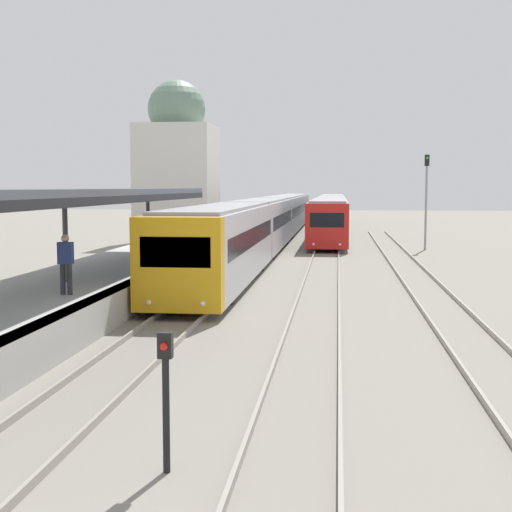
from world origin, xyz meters
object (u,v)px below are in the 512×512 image
(train_near, at_px, (273,217))
(train_far, at_px, (331,212))
(person_on_platform, at_px, (66,260))
(signal_post_near, at_px, (166,387))
(signal_mast_far, at_px, (426,191))

(train_near, height_order, train_far, train_near)
(person_on_platform, distance_m, train_far, 46.85)
(person_on_platform, height_order, train_near, train_near)
(train_near, relative_size, signal_post_near, 31.45)
(person_on_platform, distance_m, signal_post_near, 10.59)
(signal_post_near, xyz_separation_m, signal_mast_far, (7.85, 36.49, 2.47))
(signal_mast_far, bearing_deg, train_near, 151.56)
(train_near, xyz_separation_m, train_far, (4.05, 13.62, -0.05))
(signal_mast_far, bearing_deg, train_far, 107.82)
(person_on_platform, distance_m, train_near, 32.86)
(person_on_platform, relative_size, train_near, 0.03)
(train_near, relative_size, train_far, 1.38)
(person_on_platform, relative_size, signal_post_near, 0.84)
(train_far, bearing_deg, person_on_platform, -98.29)
(person_on_platform, xyz_separation_m, train_far, (6.75, 46.36, -0.24))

